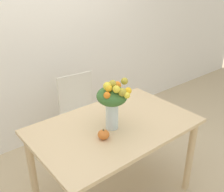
# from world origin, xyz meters

# --- Properties ---
(wall_back) EXTENTS (8.00, 0.06, 2.70)m
(wall_back) POSITION_xyz_m (0.00, 1.28, 1.35)
(wall_back) COLOR white
(wall_back) RESTS_ON ground_plane
(dining_table) EXTENTS (1.29, 0.82, 0.76)m
(dining_table) POSITION_xyz_m (0.00, 0.00, 0.65)
(dining_table) COLOR #D1B284
(dining_table) RESTS_ON ground_plane
(flower_vase) EXTENTS (0.26, 0.26, 0.41)m
(flower_vase) POSITION_xyz_m (-0.04, -0.03, 0.99)
(flower_vase) COLOR silver
(flower_vase) RESTS_ON dining_table
(pumpkin) EXTENTS (0.09, 0.09, 0.08)m
(pumpkin) POSITION_xyz_m (-0.18, -0.10, 0.79)
(pumpkin) COLOR orange
(pumpkin) RESTS_ON dining_table
(dining_chair_near_window) EXTENTS (0.45, 0.45, 0.88)m
(dining_chair_near_window) POSITION_xyz_m (0.16, 0.73, 0.47)
(dining_chair_near_window) COLOR silver
(dining_chair_near_window) RESTS_ON ground_plane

